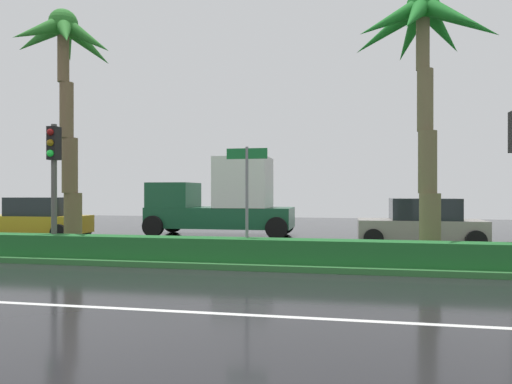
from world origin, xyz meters
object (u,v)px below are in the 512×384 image
(street_name_sign, at_px, (247,187))
(car_in_traffic_second, at_px, (421,223))
(car_in_traffic_leading, at_px, (37,219))
(box_truck_lead, at_px, (222,201))
(traffic_signal_median_left, at_px, (54,165))
(palm_tree_mid_left, at_px, (66,68))
(palm_tree_centre_left, at_px, (423,50))

(street_name_sign, distance_m, car_in_traffic_second, 7.61)
(car_in_traffic_leading, distance_m, box_truck_lead, 7.80)
(traffic_signal_median_left, bearing_deg, street_name_sign, 0.03)
(palm_tree_mid_left, bearing_deg, box_truck_lead, 63.17)
(traffic_signal_median_left, relative_size, street_name_sign, 1.25)
(palm_tree_centre_left, distance_m, traffic_signal_median_left, 11.10)
(palm_tree_centre_left, relative_size, car_in_traffic_second, 1.77)
(palm_tree_mid_left, xyz_separation_m, traffic_signal_median_left, (0.56, -1.45, -3.19))
(traffic_signal_median_left, height_order, box_truck_lead, traffic_signal_median_left)
(traffic_signal_median_left, distance_m, street_name_sign, 5.73)
(palm_tree_mid_left, xyz_separation_m, box_truck_lead, (3.38, 6.68, -4.38))
(street_name_sign, bearing_deg, palm_tree_mid_left, 166.99)
(street_name_sign, xyz_separation_m, box_truck_lead, (-2.87, 8.12, -0.53))
(street_name_sign, height_order, car_in_traffic_second, street_name_sign)
(box_truck_lead, xyz_separation_m, car_in_traffic_second, (8.06, -2.71, -0.72))
(car_in_traffic_leading, height_order, box_truck_lead, box_truck_lead)
(car_in_traffic_second, bearing_deg, car_in_traffic_leading, 0.02)
(palm_tree_mid_left, xyz_separation_m, car_in_traffic_leading, (-3.90, 3.96, -5.10))
(palm_tree_centre_left, xyz_separation_m, traffic_signal_median_left, (-10.43, -1.95, -3.26))
(palm_tree_centre_left, bearing_deg, car_in_traffic_second, 82.53)
(palm_tree_mid_left, distance_m, palm_tree_centre_left, 11.00)
(traffic_signal_median_left, xyz_separation_m, box_truck_lead, (2.82, 8.12, -1.19))
(palm_tree_centre_left, bearing_deg, traffic_signal_median_left, -169.41)
(traffic_signal_median_left, relative_size, box_truck_lead, 0.59)
(street_name_sign, relative_size, box_truck_lead, 0.47)
(palm_tree_centre_left, distance_m, car_in_traffic_second, 6.25)
(box_truck_lead, bearing_deg, car_in_traffic_second, 161.43)
(street_name_sign, bearing_deg, palm_tree_centre_left, 22.33)
(street_name_sign, bearing_deg, car_in_traffic_leading, 151.94)
(palm_tree_centre_left, xyz_separation_m, box_truck_lead, (-7.61, 6.18, -4.45))
(palm_tree_mid_left, bearing_deg, car_in_traffic_second, 19.14)
(traffic_signal_median_left, height_order, car_in_traffic_leading, traffic_signal_median_left)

